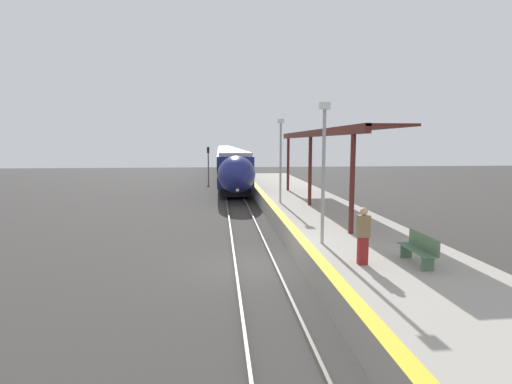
{
  "coord_description": "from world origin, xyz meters",
  "views": [
    {
      "loc": [
        -1.27,
        -14.24,
        4.52
      ],
      "look_at": [
        0.55,
        5.33,
        2.09
      ],
      "focal_mm": 28.0,
      "sensor_mm": 36.0,
      "label": 1
    }
  ],
  "objects_px": {
    "platform_bench": "(419,248)",
    "lamppost_mid": "(281,155)",
    "railway_signal": "(208,160)",
    "person_waiting": "(363,235)",
    "train": "(227,158)",
    "lamppost_near": "(324,163)"
  },
  "relations": [
    {
      "from": "platform_bench",
      "to": "lamppost_near",
      "type": "bearing_deg",
      "value": 129.66
    },
    {
      "from": "platform_bench",
      "to": "railway_signal",
      "type": "xyz_separation_m",
      "value": [
        -7.08,
        35.99,
        1.04
      ]
    },
    {
      "from": "person_waiting",
      "to": "lamppost_near",
      "type": "relative_size",
      "value": 0.34
    },
    {
      "from": "train",
      "to": "railway_signal",
      "type": "height_order",
      "value": "railway_signal"
    },
    {
      "from": "platform_bench",
      "to": "person_waiting",
      "type": "height_order",
      "value": "person_waiting"
    },
    {
      "from": "lamppost_near",
      "to": "lamppost_mid",
      "type": "bearing_deg",
      "value": 90.0
    },
    {
      "from": "train",
      "to": "railway_signal",
      "type": "distance_m",
      "value": 16.59
    },
    {
      "from": "train",
      "to": "platform_bench",
      "type": "bearing_deg",
      "value": -85.02
    },
    {
      "from": "person_waiting",
      "to": "railway_signal",
      "type": "distance_m",
      "value": 36.28
    },
    {
      "from": "train",
      "to": "lamppost_mid",
      "type": "height_order",
      "value": "lamppost_mid"
    },
    {
      "from": "platform_bench",
      "to": "railway_signal",
      "type": "height_order",
      "value": "railway_signal"
    },
    {
      "from": "platform_bench",
      "to": "lamppost_mid",
      "type": "distance_m",
      "value": 12.85
    },
    {
      "from": "train",
      "to": "lamppost_near",
      "type": "xyz_separation_m",
      "value": [
        2.35,
        -49.72,
        1.66
      ]
    },
    {
      "from": "person_waiting",
      "to": "lamppost_mid",
      "type": "height_order",
      "value": "lamppost_mid"
    },
    {
      "from": "train",
      "to": "person_waiting",
      "type": "distance_m",
      "value": 52.35
    },
    {
      "from": "train",
      "to": "railway_signal",
      "type": "bearing_deg",
      "value": -98.72
    },
    {
      "from": "train",
      "to": "lamppost_mid",
      "type": "relative_size",
      "value": 14.61
    },
    {
      "from": "platform_bench",
      "to": "lamppost_mid",
      "type": "height_order",
      "value": "lamppost_mid"
    },
    {
      "from": "train",
      "to": "platform_bench",
      "type": "distance_m",
      "value": 52.59
    },
    {
      "from": "train",
      "to": "lamppost_near",
      "type": "height_order",
      "value": "lamppost_near"
    },
    {
      "from": "platform_bench",
      "to": "railway_signal",
      "type": "relative_size",
      "value": 0.43
    },
    {
      "from": "person_waiting",
      "to": "lamppost_near",
      "type": "xyz_separation_m",
      "value": [
        -0.54,
        2.55,
        1.97
      ]
    }
  ]
}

